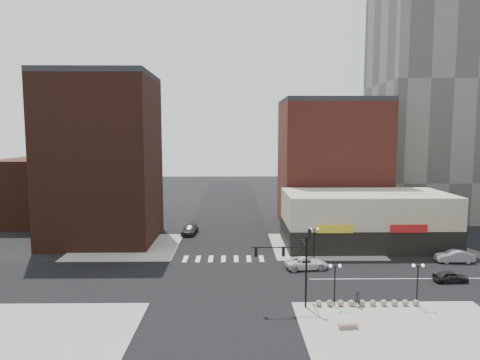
{
  "coord_description": "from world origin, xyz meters",
  "views": [
    {
      "loc": [
        1.34,
        -47.57,
        16.67
      ],
      "look_at": [
        2.07,
        4.88,
        11.0
      ],
      "focal_mm": 32.0,
      "sensor_mm": 36.0,
      "label": 1
    }
  ],
  "objects": [
    {
      "name": "sidewalk_ne",
      "position": [
        14.5,
        14.5,
        0.06
      ],
      "size": [
        15.0,
        15.0,
        0.12
      ],
      "primitive_type": "cube",
      "color": "gray",
      "rests_on": "ground"
    },
    {
      "name": "bollard_row",
      "position": [
        14.22,
        -8.0,
        0.42
      ],
      "size": [
        10.06,
        0.61,
        0.61
      ],
      "color": "gray",
      "rests_on": "sidewalk_se"
    },
    {
      "name": "building_ne_midrise",
      "position": [
        19.0,
        29.5,
        11.0
      ],
      "size": [
        18.0,
        15.0,
        22.0
      ],
      "primitive_type": "cube",
      "color": "maroon",
      "rests_on": "ground"
    },
    {
      "name": "building_nw_low",
      "position": [
        -32.0,
        34.0,
        6.0
      ],
      "size": [
        20.0,
        18.0,
        12.0
      ],
      "primitive_type": "cube",
      "color": "#3B1C12",
      "rests_on": "ground"
    },
    {
      "name": "dark_sedan_north",
      "position": [
        -6.06,
        22.5,
        0.79
      ],
      "size": [
        2.72,
        5.65,
        1.59
      ],
      "primitive_type": "imported",
      "rotation": [
        0.0,
        0.0,
        -0.09
      ],
      "color": "black",
      "rests_on": "ground"
    },
    {
      "name": "street_lamp_ne",
      "position": [
        12.0,
        8.0,
        3.29
      ],
      "size": [
        1.22,
        0.32,
        4.16
      ],
      "color": "black",
      "rests_on": "sidewalk_ne"
    },
    {
      "name": "white_suv",
      "position": [
        10.32,
        3.83,
        0.73
      ],
      "size": [
        5.54,
        3.09,
        1.47
      ],
      "primitive_type": "imported",
      "rotation": [
        0.0,
        0.0,
        1.7
      ],
      "color": "silver",
      "rests_on": "ground"
    },
    {
      "name": "road_ns",
      "position": [
        0.0,
        0.0,
        0.01
      ],
      "size": [
        14.0,
        200.0,
        0.02
      ],
      "primitive_type": "cube",
      "color": "black",
      "rests_on": "ground"
    },
    {
      "name": "building_nw",
      "position": [
        -19.0,
        18.5,
        12.5
      ],
      "size": [
        16.0,
        15.0,
        25.0
      ],
      "primitive_type": "cube",
      "color": "#3B1C12",
      "rests_on": "ground"
    },
    {
      "name": "road_ew",
      "position": [
        0.0,
        0.0,
        0.01
      ],
      "size": [
        200.0,
        14.0,
        0.02
      ],
      "primitive_type": "cube",
      "color": "black",
      "rests_on": "ground"
    },
    {
      "name": "street_lamp_se_a",
      "position": [
        11.0,
        -8.0,
        3.29
      ],
      "size": [
        1.22,
        0.32,
        4.16
      ],
      "color": "black",
      "rests_on": "sidewalk_se"
    },
    {
      "name": "traffic_signal",
      "position": [
        7.24,
        -7.83,
        4.96
      ],
      "size": [
        5.59,
        3.09,
        7.77
      ],
      "color": "black",
      "rests_on": "ground"
    },
    {
      "name": "sidewalk_sw",
      "position": [
        -14.5,
        -14.5,
        0.06
      ],
      "size": [
        15.0,
        15.0,
        0.12
      ],
      "primitive_type": "cube",
      "color": "gray",
      "rests_on": "ground"
    },
    {
      "name": "pedestrian",
      "position": [
        13.18,
        -8.14,
        0.97
      ],
      "size": [
        0.68,
        0.51,
        1.71
      ],
      "primitive_type": "imported",
      "rotation": [
        0.0,
        0.0,
        3.31
      ],
      "color": "#272429",
      "rests_on": "sidewalk_se"
    },
    {
      "name": "sidewalk_nw",
      "position": [
        -14.5,
        14.5,
        0.06
      ],
      "size": [
        15.0,
        15.0,
        0.12
      ],
      "primitive_type": "cube",
      "color": "gray",
      "rests_on": "ground"
    },
    {
      "name": "building_ne_row",
      "position": [
        21.0,
        15.0,
        3.3
      ],
      "size": [
        24.2,
        12.2,
        8.0
      ],
      "color": "#C2B59A",
      "rests_on": "ground"
    },
    {
      "name": "stone_bench",
      "position": [
        11.06,
        -12.77,
        0.33
      ],
      "size": [
        1.76,
        0.72,
        0.4
      ],
      "rotation": [
        0.0,
        0.0,
        0.12
      ],
      "color": "#8B6760",
      "rests_on": "sidewalk_se"
    },
    {
      "name": "silver_sedan",
      "position": [
        30.06,
        6.3,
        0.79
      ],
      "size": [
        4.8,
        1.75,
        1.57
      ],
      "primitive_type": "imported",
      "rotation": [
        0.0,
        0.0,
        -1.59
      ],
      "color": "#96979B",
      "rests_on": "ground"
    },
    {
      "name": "street_lamp_se_b",
      "position": [
        19.0,
        -8.0,
        3.29
      ],
      "size": [
        1.22,
        0.32,
        4.16
      ],
      "color": "black",
      "rests_on": "sidewalk_se"
    },
    {
      "name": "ground",
      "position": [
        0.0,
        0.0,
        0.0
      ],
      "size": [
        240.0,
        240.0,
        0.0
      ],
      "primitive_type": "plane",
      "color": "black",
      "rests_on": "ground"
    },
    {
      "name": "sidewalk_se",
      "position": [
        16.0,
        -14.0,
        0.06
      ],
      "size": [
        18.0,
        14.0,
        0.12
      ],
      "primitive_type": "cube",
      "color": "gray",
      "rests_on": "ground"
    },
    {
      "name": "dark_sedan_east",
      "position": [
        25.8,
        -1.12,
        0.65
      ],
      "size": [
        3.89,
        1.75,
        1.3
      ],
      "primitive_type": "imported",
      "rotation": [
        0.0,
        0.0,
        1.63
      ],
      "color": "black",
      "rests_on": "ground"
    }
  ]
}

